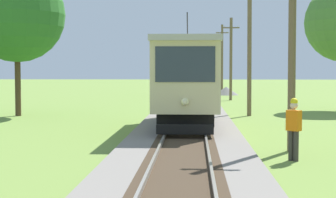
{
  "coord_description": "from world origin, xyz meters",
  "views": [
    {
      "loc": [
        0.32,
        -3.57,
        2.59
      ],
      "look_at": [
        -0.75,
        17.37,
        1.38
      ],
      "focal_mm": 55.17,
      "sensor_mm": 36.0,
      "label": 1
    }
  ],
  "objects": [
    {
      "name": "tree_left_near",
      "position": [
        -9.48,
        24.62,
        5.62
      ],
      "size": [
        5.29,
        5.29,
        8.27
      ],
      "color": "#4C3823",
      "rests_on": "ground"
    },
    {
      "name": "utility_pole_horizon",
      "position": [
        3.39,
        64.84,
        3.46
      ],
      "size": [
        1.4,
        0.32,
        6.73
      ],
      "color": "brown",
      "rests_on": "ground"
    },
    {
      "name": "utility_pole_distant",
      "position": [
        3.39,
        53.73,
        3.86
      ],
      "size": [
        1.4,
        0.44,
        7.53
      ],
      "color": "brown",
      "rests_on": "ground"
    },
    {
      "name": "freight_car",
      "position": [
        0.0,
        46.95,
        1.56
      ],
      "size": [
        2.4,
        5.2,
        2.31
      ],
      "color": "#384C33",
      "rests_on": "rail_right"
    },
    {
      "name": "red_tram",
      "position": [
        0.0,
        18.5,
        2.19
      ],
      "size": [
        2.6,
        8.54,
        4.79
      ],
      "color": "beige",
      "rests_on": "rail_right"
    },
    {
      "name": "utility_pole_mid",
      "position": [
        3.39,
        25.46,
        4.21
      ],
      "size": [
        1.4,
        0.6,
        8.23
      ],
      "color": "brown",
      "rests_on": "ground"
    },
    {
      "name": "track_worker",
      "position": [
        3.13,
        11.05,
        0.98
      ],
      "size": [
        0.44,
        0.44,
        1.78
      ],
      "rotation": [
        0.0,
        0.0,
        0.81
      ],
      "color": "#38332D",
      "rests_on": "ground"
    },
    {
      "name": "utility_pole_near_tram",
      "position": [
        3.39,
        12.88,
        3.86
      ],
      "size": [
        1.4,
        0.36,
        7.53
      ],
      "color": "brown",
      "rests_on": "ground"
    },
    {
      "name": "gravel_pile",
      "position": [
        3.57,
        48.89,
        0.42
      ],
      "size": [
        2.52,
        2.52,
        0.84
      ],
      "primitive_type": "cone",
      "color": "gray",
      "rests_on": "ground"
    },
    {
      "name": "utility_pole_far",
      "position": [
        3.39,
        39.96,
        3.55
      ],
      "size": [
        1.4,
        0.29,
        6.9
      ],
      "color": "brown",
      "rests_on": "ground"
    }
  ]
}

